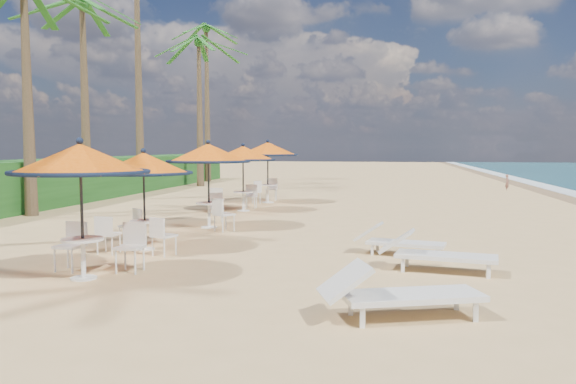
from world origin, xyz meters
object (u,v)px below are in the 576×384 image
(station_0, at_px, (83,171))
(station_3, at_px, (242,159))
(lounger_near, at_px, (396,292))
(lounger_mid, at_px, (434,253))
(station_2, at_px, (210,161))
(station_4, at_px, (267,155))
(lounger_far, at_px, (397,240))
(station_1, at_px, (142,176))

(station_0, height_order, station_3, station_0)
(station_3, height_order, lounger_near, station_3)
(lounger_mid, bearing_deg, station_3, 134.02)
(station_2, xyz_separation_m, lounger_near, (5.17, -7.79, -1.55))
(station_4, bearing_deg, station_0, -91.09)
(lounger_near, bearing_deg, station_3, 94.28)
(station_3, bearing_deg, station_0, -90.17)
(station_0, xyz_separation_m, lounger_far, (5.45, 3.15, -1.58))
(station_0, relative_size, station_4, 0.95)
(station_1, distance_m, station_3, 7.86)
(station_0, distance_m, station_2, 6.36)
(station_1, height_order, lounger_far, station_1)
(lounger_mid, bearing_deg, lounger_near, -93.28)
(lounger_near, relative_size, lounger_far, 1.17)
(station_0, relative_size, station_3, 1.01)
(station_1, height_order, station_4, station_4)
(station_1, distance_m, station_2, 3.63)
(station_1, height_order, lounger_near, station_1)
(station_0, bearing_deg, station_1, 93.65)
(lounger_near, height_order, lounger_far, lounger_near)
(station_3, bearing_deg, lounger_far, -54.01)
(station_0, xyz_separation_m, station_3, (0.03, 10.61, -0.02))
(station_0, distance_m, lounger_near, 5.79)
(station_0, height_order, station_1, station_0)
(station_0, height_order, lounger_far, station_0)
(lounger_mid, bearing_deg, lounger_far, 123.85)
(station_3, bearing_deg, station_4, 85.84)
(station_3, distance_m, lounger_mid, 10.93)
(station_4, height_order, lounger_near, station_4)
(station_0, bearing_deg, station_3, 89.83)
(station_2, bearing_deg, lounger_far, -31.49)
(station_1, relative_size, station_4, 0.87)
(lounger_near, bearing_deg, lounger_mid, 57.20)
(station_2, distance_m, station_4, 7.41)
(station_3, relative_size, lounger_near, 1.06)
(station_1, xyz_separation_m, lounger_far, (5.62, 0.40, -1.36))
(station_0, bearing_deg, lounger_far, 30.05)
(station_1, distance_m, lounger_near, 7.09)
(station_4, bearing_deg, station_3, -94.16)
(station_2, distance_m, station_3, 4.26)
(lounger_mid, bearing_deg, station_0, -155.00)
(station_1, relative_size, lounger_far, 1.16)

